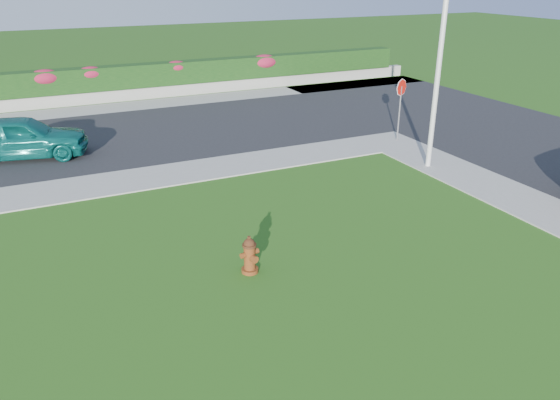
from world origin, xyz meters
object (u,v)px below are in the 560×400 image
utility_pole (437,79)px  sedan_teal (21,137)px  stop_sign (401,96)px  fire_hydrant (250,255)px

utility_pole → sedan_teal: bearing=151.1°
sedan_teal → stop_sign: size_ratio=1.81×
stop_sign → sedan_teal: bearing=164.5°
sedan_teal → utility_pole: size_ratio=0.74×
sedan_teal → stop_sign: bearing=-93.5°
utility_pole → fire_hydrant: bearing=-154.4°
sedan_teal → stop_sign: stop_sign is taller
fire_hydrant → utility_pole: 9.11m
sedan_teal → utility_pole: bearing=-106.0°
sedan_teal → utility_pole: (11.99, -6.61, 2.13)m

